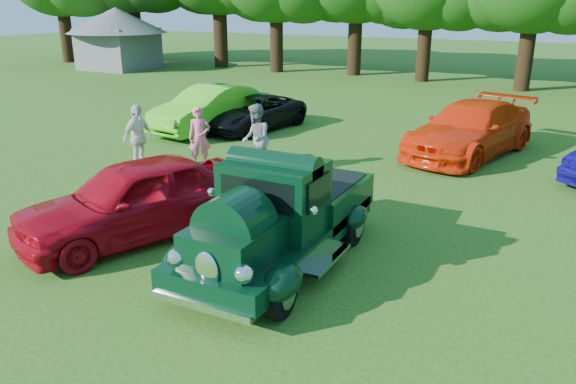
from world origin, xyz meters
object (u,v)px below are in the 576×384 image
at_px(hero_pickup, 281,218).
at_px(gazebo, 117,31).
at_px(spectator_grey, 256,139).
at_px(back_car_black, 254,113).
at_px(spectator_pink, 200,137).
at_px(spectator_white, 138,138).
at_px(back_car_lime, 210,109).
at_px(red_convertible, 136,199).
at_px(back_car_orange, 470,129).

bearing_deg(hero_pickup, gazebo, 137.95).
bearing_deg(spectator_grey, back_car_black, 176.26).
relative_size(hero_pickup, spectator_pink, 2.91).
xyz_separation_m(spectator_grey, spectator_white, (-2.93, -1.23, -0.03)).
bearing_deg(back_car_black, spectator_grey, -49.52).
bearing_deg(back_car_lime, back_car_black, 43.93).
height_order(spectator_pink, gazebo, gazebo).
relative_size(back_car_lime, spectator_grey, 2.56).
height_order(back_car_black, spectator_white, spectator_white).
distance_m(hero_pickup, spectator_white, 6.85).
relative_size(red_convertible, gazebo, 0.71).
xyz_separation_m(back_car_black, back_car_orange, (7.42, -0.09, 0.18)).
height_order(back_car_black, gazebo, gazebo).
height_order(back_car_orange, spectator_grey, spectator_grey).
distance_m(back_car_lime, spectator_white, 4.95).
distance_m(spectator_grey, spectator_white, 3.18).
distance_m(hero_pickup, red_convertible, 3.00).
height_order(spectator_grey, spectator_white, spectator_grey).
height_order(red_convertible, spectator_pink, spectator_pink).
xyz_separation_m(hero_pickup, spectator_pink, (-4.75, 4.26, 0.01)).
xyz_separation_m(red_convertible, gazebo, (-20.03, 21.03, 1.63)).
bearing_deg(red_convertible, back_car_lime, 139.24).
bearing_deg(gazebo, spectator_pink, -42.10).
relative_size(back_car_lime, spectator_white, 2.65).
distance_m(spectator_grey, gazebo, 25.76).
bearing_deg(back_car_lime, spectator_white, -69.37).
height_order(back_car_black, spectator_pink, spectator_pink).
height_order(red_convertible, back_car_orange, red_convertible).
distance_m(hero_pickup, back_car_orange, 9.03).
xyz_separation_m(back_car_lime, back_car_orange, (8.66, 0.79, -0.00)).
distance_m(back_car_black, spectator_pink, 4.84).
bearing_deg(back_car_lime, spectator_grey, -33.76).
relative_size(back_car_lime, back_car_black, 1.11).
xyz_separation_m(red_convertible, spectator_pink, (-1.77, 4.54, 0.05)).
distance_m(back_car_orange, spectator_white, 9.49).
height_order(hero_pickup, back_car_orange, hero_pickup).
relative_size(hero_pickup, spectator_white, 2.72).
bearing_deg(hero_pickup, spectator_grey, 124.69).
xyz_separation_m(back_car_lime, back_car_black, (1.24, 0.88, -0.18)).
distance_m(back_car_black, spectator_white, 5.73).
xyz_separation_m(back_car_lime, spectator_pink, (2.31, -3.84, 0.05)).
height_order(hero_pickup, spectator_pink, hero_pickup).
xyz_separation_m(spectator_grey, gazebo, (-19.91, 16.27, 1.48)).
bearing_deg(spectator_pink, hero_pickup, -80.90).
xyz_separation_m(hero_pickup, back_car_lime, (-7.06, 8.10, -0.04)).
bearing_deg(hero_pickup, back_car_orange, 79.80).
relative_size(red_convertible, back_car_black, 1.07).
distance_m(back_car_lime, spectator_grey, 5.36).
distance_m(red_convertible, spectator_grey, 4.76).
xyz_separation_m(spectator_pink, gazebo, (-18.26, 16.50, 1.57)).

